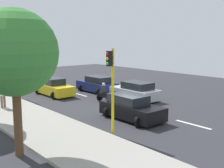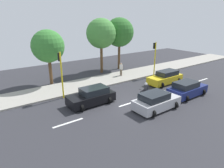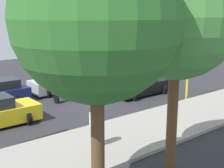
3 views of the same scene
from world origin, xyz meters
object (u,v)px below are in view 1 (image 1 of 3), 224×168
at_px(traffic_light_corner, 111,80).
at_px(street_tree_south, 14,53).
at_px(pedestrian_near_signal, 3,95).
at_px(car_black, 131,108).
at_px(motorcycle, 104,94).
at_px(car_dark_blue, 97,85).
at_px(car_yellow_cab, 53,87).
at_px(traffic_light_midblock, 14,63).
at_px(car_silver, 135,91).

height_order(traffic_light_corner, street_tree_south, street_tree_south).
relative_size(pedestrian_near_signal, street_tree_south, 0.27).
height_order(car_black, traffic_light_corner, traffic_light_corner).
relative_size(motorcycle, traffic_light_corner, 0.34).
bearing_deg(car_dark_blue, car_yellow_cab, -19.90).
bearing_deg(pedestrian_near_signal, motorcycle, 159.67).
distance_m(car_black, traffic_light_midblock, 11.73).
bearing_deg(traffic_light_corner, motorcycle, -125.79).
distance_m(motorcycle, pedestrian_near_signal, 7.52).
relative_size(car_silver, pedestrian_near_signal, 2.46).
bearing_deg(traffic_light_midblock, car_silver, 133.92).
distance_m(car_dark_blue, street_tree_south, 15.43).
bearing_deg(street_tree_south, car_silver, -157.66).
distance_m(motorcycle, traffic_light_corner, 8.32).
bearing_deg(car_yellow_cab, pedestrian_near_signal, 24.92).
distance_m(car_black, pedestrian_near_signal, 9.19).
xyz_separation_m(car_yellow_cab, traffic_light_corner, (2.95, 11.56, 2.22)).
height_order(car_dark_blue, motorcycle, motorcycle).
bearing_deg(car_black, traffic_light_corner, 28.26).
bearing_deg(car_silver, car_dark_blue, -86.89).
xyz_separation_m(car_dark_blue, motorcycle, (2.11, 3.68, -0.07)).
bearing_deg(motorcycle, car_black, 70.06).
bearing_deg(car_silver, traffic_light_corner, 37.43).
height_order(car_dark_blue, traffic_light_corner, traffic_light_corner).
bearing_deg(pedestrian_near_signal, traffic_light_corner, 104.56).
distance_m(car_dark_blue, traffic_light_corner, 12.42).
height_order(pedestrian_near_signal, traffic_light_corner, traffic_light_corner).
bearing_deg(car_dark_blue, motorcycle, 60.24).
bearing_deg(car_black, motorcycle, -109.94).
bearing_deg(car_silver, car_black, 42.72).
bearing_deg(car_dark_blue, street_tree_south, 39.90).
distance_m(car_silver, motorcycle, 2.61).
bearing_deg(pedestrian_near_signal, car_dark_blue, -173.28).
height_order(pedestrian_near_signal, street_tree_south, street_tree_south).
distance_m(car_dark_blue, pedestrian_near_signal, 9.21).
bearing_deg(car_dark_blue, car_black, 65.67).
bearing_deg(traffic_light_midblock, car_yellow_cab, 158.78).
bearing_deg(motorcycle, traffic_light_midblock, -53.06).
xyz_separation_m(car_black, car_yellow_cab, (-0.06, -10.01, -0.00)).
distance_m(pedestrian_near_signal, traffic_light_corner, 9.58).
height_order(car_black, motorcycle, motorcycle).
distance_m(car_yellow_cab, motorcycle, 5.36).
xyz_separation_m(car_silver, traffic_light_corner, (7.04, 5.39, 2.22)).
xyz_separation_m(pedestrian_near_signal, traffic_light_midblock, (-2.36, -3.61, 1.87)).
distance_m(car_black, motorcycle, 5.25).
bearing_deg(car_dark_blue, traffic_light_midblock, -20.48).
bearing_deg(traffic_light_corner, traffic_light_midblock, -90.00).
distance_m(motorcycle, traffic_light_midblock, 8.11).
bearing_deg(street_tree_south, traffic_light_corner, 173.24).
bearing_deg(motorcycle, traffic_light_corner, 54.21).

